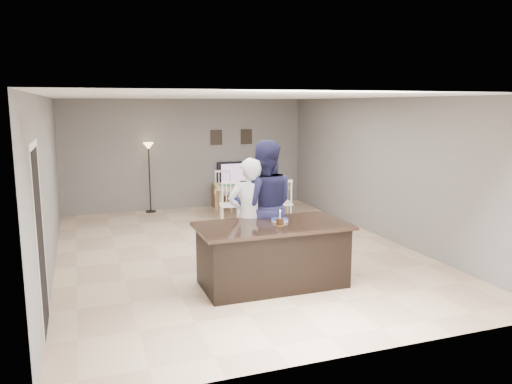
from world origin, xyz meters
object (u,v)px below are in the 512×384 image
object	(u,v)px
tv_console	(236,194)
birthday_cake	(280,222)
man	(264,206)
floor_lamp	(149,158)
television	(235,172)
dining_table	(251,190)
kitchen_island	(272,254)
plate_stack	(280,220)
woman	(249,217)

from	to	relation	value
tv_console	birthday_cake	bearing A→B (deg)	-101.26
man	tv_console	bearing A→B (deg)	-85.97
birthday_cake	floor_lamp	xyz separation A→B (m)	(-1.04, 5.69, 0.35)
floor_lamp	birthday_cake	bearing A→B (deg)	-79.68
birthday_cake	floor_lamp	world-z (taller)	floor_lamp
television	dining_table	xyz separation A→B (m)	(-0.07, -1.44, -0.23)
kitchen_island	floor_lamp	distance (m)	5.74
plate_stack	floor_lamp	bearing A→B (deg)	101.57
television	floor_lamp	xyz separation A→B (m)	(-2.16, -0.05, 0.44)
woman	dining_table	world-z (taller)	woman
birthday_cake	tv_console	bearing A→B (deg)	78.74
television	woman	xyz separation A→B (m)	(-1.36, -5.09, 0.03)
woman	plate_stack	distance (m)	0.54
television	plate_stack	bearing A→B (deg)	79.30
tv_console	plate_stack	world-z (taller)	plate_stack
birthday_cake	floor_lamp	bearing A→B (deg)	100.32
kitchen_island	tv_console	xyz separation A→B (m)	(1.20, 5.57, -0.15)
birthday_cake	dining_table	bearing A→B (deg)	76.23
kitchen_island	dining_table	world-z (taller)	dining_table
woman	television	bearing A→B (deg)	-98.99
dining_table	floor_lamp	bearing A→B (deg)	156.80
man	dining_table	world-z (taller)	man
man	birthday_cake	size ratio (longest dim) A/B	9.25
floor_lamp	kitchen_island	bearing A→B (deg)	-80.21
birthday_cake	kitchen_island	bearing A→B (deg)	126.34
man	plate_stack	world-z (taller)	man
kitchen_island	tv_console	bearing A→B (deg)	77.84
man	plate_stack	size ratio (longest dim) A/B	8.09
plate_stack	man	bearing A→B (deg)	94.08
plate_stack	floor_lamp	world-z (taller)	floor_lamp
tv_console	television	bearing A→B (deg)	90.00
tv_console	dining_table	xyz separation A→B (m)	(-0.07, -1.37, 0.33)
television	dining_table	world-z (taller)	television
television	tv_console	bearing A→B (deg)	90.00
television	dining_table	bearing A→B (deg)	87.03
man	floor_lamp	size ratio (longest dim) A/B	1.22
man	floor_lamp	bearing A→B (deg)	-61.19
tv_console	plate_stack	xyz separation A→B (m)	(-1.04, -5.45, 0.62)
plate_stack	dining_table	distance (m)	4.21
kitchen_island	tv_console	world-z (taller)	kitchen_island
man	woman	bearing A→B (deg)	37.15
dining_table	kitchen_island	bearing A→B (deg)	-94.56
television	dining_table	size ratio (longest dim) A/B	0.44
kitchen_island	dining_table	xyz separation A→B (m)	(1.13, 4.20, 0.18)
kitchen_island	man	xyz separation A→B (m)	(0.12, 0.66, 0.57)
tv_console	man	xyz separation A→B (m)	(-1.08, -4.91, 0.72)
kitchen_island	woman	world-z (taller)	woman
woman	plate_stack	world-z (taller)	woman
kitchen_island	floor_lamp	bearing A→B (deg)	99.79
woman	plate_stack	bearing A→B (deg)	132.24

